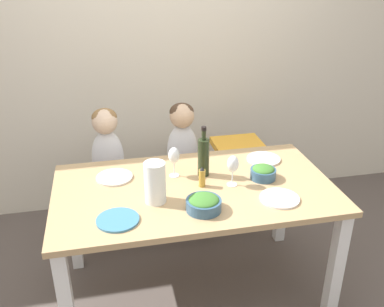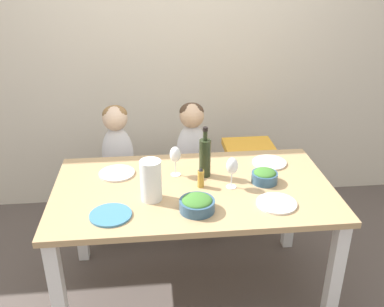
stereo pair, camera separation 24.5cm
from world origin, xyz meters
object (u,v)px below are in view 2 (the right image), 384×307
at_px(dinner_plate_back_right, 269,163).
at_px(chair_far_left, 121,186).
at_px(chair_far_center, 192,183).
at_px(dinner_plate_back_left, 117,173).
at_px(person_child_center, 192,137).
at_px(wine_glass_near, 232,167).
at_px(salad_bowl_small, 265,176).
at_px(paper_towel_roll, 151,180).
at_px(wine_bottle, 205,157).
at_px(dinner_plate_front_left, 111,215).
at_px(wine_glass_far, 175,155).
at_px(chair_right_highchair, 248,163).
at_px(dinner_plate_front_right, 277,203).
at_px(salad_bowl_large, 197,204).
at_px(person_child_left, 117,140).

bearing_deg(dinner_plate_back_right, chair_far_left, 155.82).
distance_m(chair_far_center, dinner_plate_back_left, 0.80).
relative_size(person_child_center, wine_glass_near, 3.00).
xyz_separation_m(chair_far_left, salad_bowl_small, (0.90, -0.68, 0.41)).
height_order(paper_towel_roll, dinner_plate_back_left, paper_towel_roll).
xyz_separation_m(wine_bottle, dinner_plate_front_left, (-0.54, -0.39, -0.12)).
distance_m(chair_far_left, chair_far_center, 0.54).
bearing_deg(paper_towel_roll, chair_far_center, 69.46).
distance_m(wine_glass_near, wine_glass_far, 0.36).
bearing_deg(dinner_plate_back_left, dinner_plate_front_left, -90.66).
height_order(chair_right_highchair, dinner_plate_front_left, dinner_plate_front_left).
relative_size(person_child_center, dinner_plate_back_right, 2.57).
height_order(paper_towel_roll, salad_bowl_small, paper_towel_roll).
relative_size(wine_bottle, dinner_plate_front_right, 1.44).
bearing_deg(chair_far_center, salad_bowl_small, -62.14).
relative_size(chair_far_left, dinner_plate_front_right, 2.16).
xyz_separation_m(chair_far_left, wine_glass_far, (0.38, -0.54, 0.50)).
bearing_deg(paper_towel_roll, salad_bowl_large, -30.52).
relative_size(person_child_center, wine_bottle, 1.79).
bearing_deg(person_child_center, dinner_plate_back_left, -135.81).
distance_m(person_child_center, wine_glass_far, 0.57).
height_order(chair_far_center, dinner_plate_front_left, dinner_plate_front_left).
xyz_separation_m(person_child_center, dinner_plate_back_left, (-0.51, -0.50, -0.01)).
bearing_deg(dinner_plate_back_right, salad_bowl_small, -111.75).
xyz_separation_m(chair_far_center, dinner_plate_front_right, (0.36, -0.93, 0.37)).
distance_m(salad_bowl_large, dinner_plate_back_right, 0.72).
bearing_deg(chair_far_left, wine_bottle, -45.22).
xyz_separation_m(chair_far_center, person_child_left, (-0.54, 0.00, 0.38)).
bearing_deg(paper_towel_roll, person_child_left, 106.25).
distance_m(wine_bottle, paper_towel_roll, 0.40).
relative_size(chair_far_center, paper_towel_roll, 2.02).
bearing_deg(paper_towel_roll, salad_bowl_small, 10.74).
height_order(wine_glass_far, dinner_plate_back_left, wine_glass_far).
bearing_deg(dinner_plate_back_right, dinner_plate_front_left, -152.36).
height_order(wine_bottle, dinner_plate_back_left, wine_bottle).
bearing_deg(wine_glass_near, paper_towel_roll, -169.30).
relative_size(chair_right_highchair, paper_towel_roll, 2.98).
relative_size(wine_glass_near, dinner_plate_back_left, 0.86).
bearing_deg(salad_bowl_large, dinner_plate_back_right, 43.74).
height_order(dinner_plate_front_left, dinner_plate_front_right, same).
bearing_deg(wine_bottle, person_child_left, 134.70).
relative_size(salad_bowl_small, dinner_plate_back_right, 0.71).
height_order(chair_right_highchair, dinner_plate_back_left, dinner_plate_back_left).
bearing_deg(wine_glass_far, dinner_plate_back_right, 8.75).
bearing_deg(salad_bowl_large, paper_towel_roll, 149.48).
xyz_separation_m(person_child_left, dinner_plate_back_left, (0.03, -0.50, -0.01)).
height_order(person_child_left, wine_glass_far, person_child_left).
xyz_separation_m(chair_far_center, salad_bowl_large, (-0.07, -0.94, 0.41)).
bearing_deg(wine_glass_near, dinner_plate_back_right, 42.67).
xyz_separation_m(person_child_left, person_child_center, (0.54, 0.00, 0.00)).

